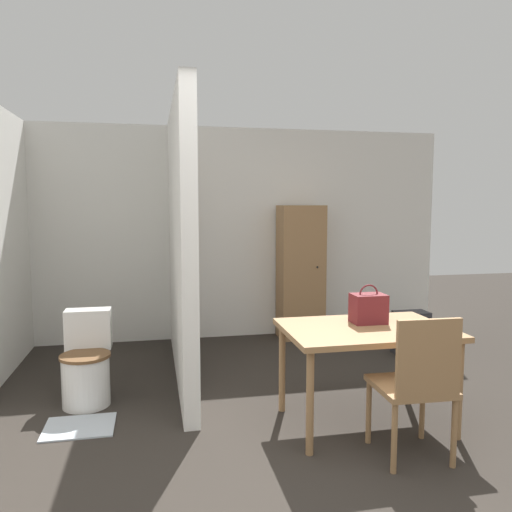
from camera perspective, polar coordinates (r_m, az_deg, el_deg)
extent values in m
cube|color=white|center=(6.02, -3.54, 2.58)|extent=(5.39, 0.12, 2.50)
cube|color=white|center=(4.67, -8.65, 1.55)|extent=(0.12, 2.48, 2.50)
cube|color=#997047|center=(3.70, 12.46, -8.23)|extent=(1.18, 0.82, 0.04)
cylinder|color=#997047|center=(3.32, 6.19, -16.37)|extent=(0.05, 0.05, 0.68)
cylinder|color=#997047|center=(3.77, 22.18, -14.05)|extent=(0.05, 0.05, 0.68)
cylinder|color=#997047|center=(3.95, 3.00, -12.66)|extent=(0.05, 0.05, 0.68)
cylinder|color=#997047|center=(4.33, 16.94, -11.23)|extent=(0.05, 0.05, 0.68)
cube|color=#997047|center=(3.41, 17.24, -14.04)|extent=(0.46, 0.46, 0.04)
cube|color=#997047|center=(3.16, 19.13, -10.94)|extent=(0.40, 0.04, 0.47)
cylinder|color=#997047|center=(3.58, 12.76, -16.96)|extent=(0.04, 0.04, 0.43)
cylinder|color=#997047|center=(3.74, 18.48, -16.11)|extent=(0.04, 0.04, 0.43)
cylinder|color=#997047|center=(3.26, 15.52, -19.43)|extent=(0.04, 0.04, 0.43)
cylinder|color=#997047|center=(3.43, 21.69, -18.30)|extent=(0.04, 0.04, 0.43)
cylinder|color=white|center=(4.31, -18.86, -13.40)|extent=(0.37, 0.37, 0.39)
cylinder|color=brown|center=(4.25, -18.95, -10.74)|extent=(0.39, 0.39, 0.02)
cube|color=white|center=(4.45, -18.61, -7.90)|extent=(0.37, 0.18, 0.33)
cube|color=maroon|center=(3.81, 12.72, -5.88)|extent=(0.25, 0.18, 0.22)
torus|color=maroon|center=(3.79, 12.75, -4.28)|extent=(0.15, 0.01, 0.15)
cube|color=#997047|center=(5.99, 5.11, -1.83)|extent=(0.52, 0.38, 1.59)
sphere|color=black|center=(5.83, 7.04, -1.28)|extent=(0.02, 0.02, 0.02)
cube|color=#B2BCC6|center=(4.00, -19.52, -17.92)|extent=(0.49, 0.40, 0.01)
cube|color=#2D2D33|center=(5.66, 17.28, -8.37)|extent=(0.36, 0.22, 0.46)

